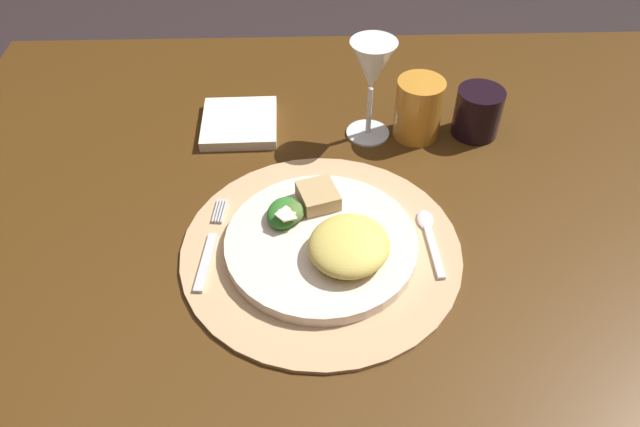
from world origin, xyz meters
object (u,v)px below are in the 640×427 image
Objects in this scene: spoon at (429,232)px; wine_glass at (372,70)px; dinner_plate at (321,243)px; napkin at (240,123)px; fork at (210,247)px; dark_tumbler at (478,112)px; dining_table at (362,300)px; amber_tumbler at (418,109)px.

wine_glass is (-0.06, 0.23, 0.11)m from spoon.
dinner_plate reaches higher than napkin.
fork is 1.00× the size of wine_glass.
fork is 2.11× the size of dark_tumbler.
napkin is at bearing 126.93° from dining_table.
fork is (-0.21, -0.02, 0.15)m from dining_table.
amber_tumbler is at bearing -5.33° from napkin.
wine_glass is (0.08, 0.25, 0.10)m from dinner_plate.
wine_glass is (0.02, 0.23, 0.26)m from dining_table.
spoon is 0.75× the size of wine_glass.
wine_glass is at bearing 105.06° from spoon.
dark_tumbler is (0.17, -0.00, -0.08)m from wine_glass.
dining_table is 10.71× the size of spoon.
wine_glass is 2.10× the size of dark_tumbler.
spoon is (0.15, 0.02, -0.01)m from dinner_plate.
dinner_plate is 1.53× the size of fork.
napkin is at bearing 136.72° from spoon.
dining_table is at bearing -53.07° from napkin.
dinner_plate is 1.53× the size of wine_glass.
amber_tumbler is (0.31, 0.25, 0.04)m from fork.
amber_tumbler reaches higher than spoon.
amber_tumbler is at bearing 57.21° from dinner_plate.
dining_table is at bearing -130.68° from dark_tumbler.
wine_glass is at bearing 47.19° from fork.
dinner_plate is 3.23× the size of dark_tumbler.
fork is at bearing -148.39° from dark_tumbler.
fork is (-0.15, 0.00, -0.01)m from dinner_plate.
napkin is 0.77× the size of wine_glass.
dark_tumbler is (0.11, 0.23, 0.03)m from spoon.
dinner_plate is 0.36m from dark_tumbler.
fork is 0.40m from amber_tumbler.
dinner_plate is 0.15m from fork.
dark_tumbler is at bearing 64.21° from spoon.
napkin is (-0.27, 0.26, -0.00)m from spoon.
dinner_plate is 0.15m from spoon.
spoon is (0.08, -0.00, 0.15)m from dining_table.
spoon is at bearing 8.36° from dinner_plate.
dark_tumbler is at bearing 31.61° from fork.
napkin is at bearing 85.48° from fork.
wine_glass reaches higher than napkin.
fork reaches higher than dining_table.
napkin is at bearing 114.32° from dinner_plate.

